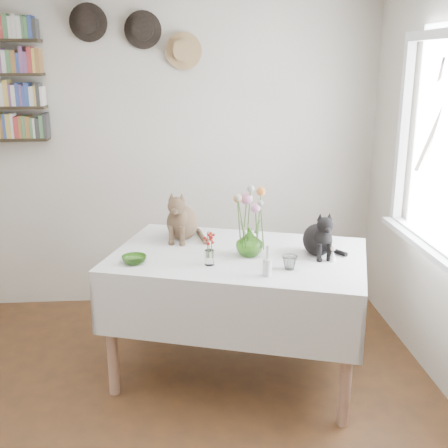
{
  "coord_description": "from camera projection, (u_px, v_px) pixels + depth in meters",
  "views": [
    {
      "loc": [
        0.41,
        -2.26,
        1.98
      ],
      "look_at": [
        0.66,
        0.91,
        1.05
      ],
      "focal_mm": 45.0,
      "sensor_mm": 36.0,
      "label": 1
    }
  ],
  "objects": [
    {
      "name": "black_cat",
      "position": [
        318.0,
        232.0,
        3.43
      ],
      "size": [
        0.23,
        0.27,
        0.3
      ],
      "primitive_type": null,
      "rotation": [
        0.0,
        0.0,
        0.13
      ],
      "color": "black",
      "rests_on": "dining_table"
    },
    {
      "name": "tabby_cat",
      "position": [
        182.0,
        214.0,
        3.73
      ],
      "size": [
        0.3,
        0.35,
        0.35
      ],
      "primitive_type": null,
      "rotation": [
        0.0,
        0.0,
        -0.28
      ],
      "color": "brown",
      "rests_on": "dining_table"
    },
    {
      "name": "candlestick",
      "position": [
        267.0,
        266.0,
        3.11
      ],
      "size": [
        0.05,
        0.05,
        0.18
      ],
      "color": "white",
      "rests_on": "dining_table"
    },
    {
      "name": "berry_jar",
      "position": [
        209.0,
        249.0,
        3.27
      ],
      "size": [
        0.06,
        0.06,
        0.23
      ],
      "color": "white",
      "rests_on": "dining_table"
    },
    {
      "name": "green_bowl",
      "position": [
        134.0,
        260.0,
        3.31
      ],
      "size": [
        0.16,
        0.16,
        0.05
      ],
      "primitive_type": "imported",
      "rotation": [
        0.0,
        0.0,
        0.11
      ],
      "color": "#6EB742",
      "rests_on": "dining_table"
    },
    {
      "name": "flower_vase",
      "position": [
        249.0,
        242.0,
        3.43
      ],
      "size": [
        0.23,
        0.23,
        0.17
      ],
      "primitive_type": "imported",
      "rotation": [
        0.0,
        0.0,
        -0.56
      ],
      "color": "#6EB742",
      "rests_on": "dining_table"
    },
    {
      "name": "flower_bouquet",
      "position": [
        250.0,
        202.0,
        3.36
      ],
      "size": [
        0.17,
        0.13,
        0.39
      ],
      "color": "#4C7233",
      "rests_on": "flower_vase"
    },
    {
      "name": "room",
      "position": [
        84.0,
        243.0,
        2.34
      ],
      "size": [
        4.08,
        4.58,
        2.58
      ],
      "color": "brown",
      "rests_on": "ground"
    },
    {
      "name": "porcelain_figurine",
      "position": [
        333.0,
        255.0,
        3.34
      ],
      "size": [
        0.05,
        0.05,
        0.09
      ],
      "color": "white",
      "rests_on": "dining_table"
    },
    {
      "name": "dining_table",
      "position": [
        239.0,
        284.0,
        3.54
      ],
      "size": [
        1.77,
        1.41,
        0.83
      ],
      "color": "white",
      "rests_on": "room"
    },
    {
      "name": "wall_hats",
      "position": [
        138.0,
        34.0,
        4.19
      ],
      "size": [
        0.98,
        0.09,
        0.48
      ],
      "color": "black",
      "rests_on": "room"
    },
    {
      "name": "drinking_glass",
      "position": [
        290.0,
        263.0,
        3.21
      ],
      "size": [
        0.09,
        0.09,
        0.08
      ],
      "primitive_type": "imported",
      "rotation": [
        0.0,
        0.0,
        0.09
      ],
      "color": "white",
      "rests_on": "dining_table"
    }
  ]
}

